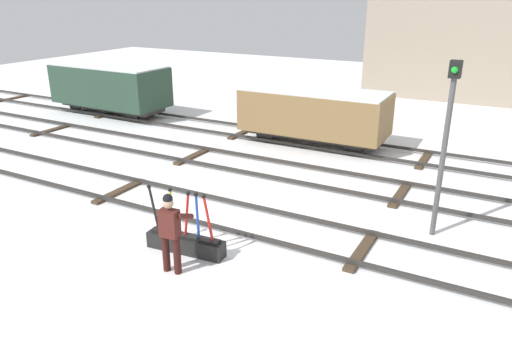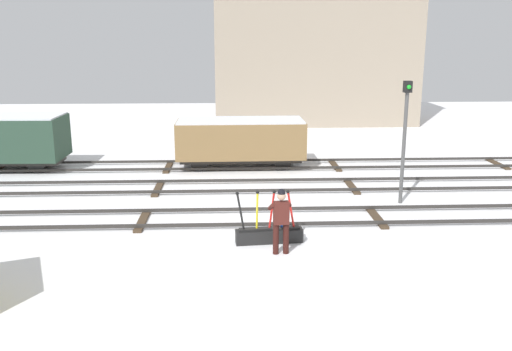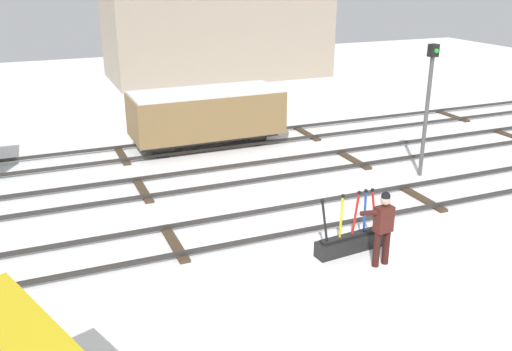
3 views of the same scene
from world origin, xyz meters
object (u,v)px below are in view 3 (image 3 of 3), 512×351
Objects in this scene: rail_worker at (382,224)px; freight_car_near_switch at (206,114)px; switch_lever_frame at (351,241)px; signal_post at (428,98)px.

freight_car_near_switch reaches higher than rail_worker.
switch_lever_frame is 6.12m from signal_post.
rail_worker reaches higher than switch_lever_frame.
switch_lever_frame is 1.07m from rail_worker.
signal_post is (4.34, 4.18, 1.48)m from rail_worker.
switch_lever_frame is 0.35× the size of freight_car_near_switch.
rail_worker is 6.20m from signal_post.
rail_worker is (0.24, -0.77, 0.70)m from switch_lever_frame.
switch_lever_frame is 8.83m from freight_car_near_switch.
rail_worker is 0.32× the size of freight_car_near_switch.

